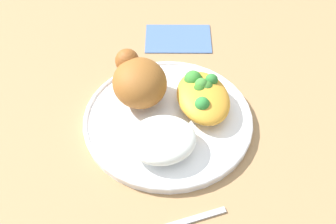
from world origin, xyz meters
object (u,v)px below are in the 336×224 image
Objects in this scene: rice_pile at (162,140)px; mac_cheese_with_broccoli at (203,95)px; roasted_chicken at (138,81)px; napkin at (178,38)px; plate at (168,120)px.

rice_pile is 0.87× the size of mac_cheese_with_broccoli.
napkin is at bearing -33.65° from roasted_chicken.
plate is 2.47× the size of roasted_chicken.
plate is 0.20m from napkin.
roasted_chicken is 1.07× the size of rice_pile.
napkin is at bearing -18.00° from rice_pile.
mac_cheese_with_broccoli is (-0.04, -0.09, -0.01)m from roasted_chicken.
rice_pile is at bearing 159.66° from plate.
mac_cheese_with_broccoli is 0.18m from napkin.
napkin is at bearing -1.36° from mac_cheese_with_broccoli.
rice_pile is at bearing 162.00° from napkin.
rice_pile reaches higher than plate.
roasted_chicken reaches higher than mac_cheese_with_broccoli.
plate is 2.14× the size of napkin.
plate is 0.06m from rice_pile.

